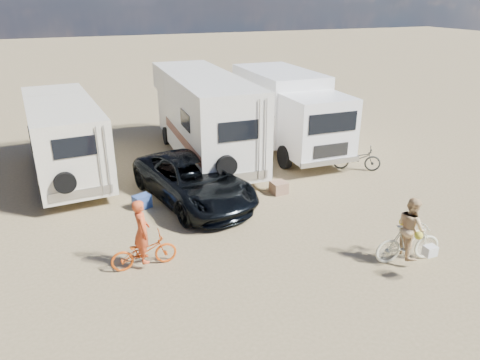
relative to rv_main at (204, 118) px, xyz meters
name	(u,v)px	position (x,y,z in m)	size (l,w,h in m)	color
ground	(271,243)	(-0.38, -7.15, -1.69)	(140.00, 140.00, 0.00)	#97825A
rv_main	(204,118)	(0.00, 0.00, 0.00)	(2.43, 8.03, 3.39)	white
rv_left	(65,140)	(-5.24, -0.03, -0.30)	(2.22, 6.67, 2.79)	white
box_truck	(289,113)	(3.69, -0.14, -0.08)	(2.55, 6.96, 3.23)	white
dark_suv	(193,180)	(-1.57, -3.76, -0.98)	(2.36, 5.12, 1.42)	black
bike_man	(144,251)	(-3.77, -7.04, -1.27)	(0.56, 1.61, 0.85)	#C1460D
bike_woman	(408,243)	(2.41, -9.21, -1.18)	(0.49, 1.72, 1.03)	silver
rider_man	(142,238)	(-3.77, -7.04, -0.88)	(0.59, 0.39, 1.62)	#C84822
rider_woman	(410,234)	(2.41, -9.21, -0.91)	(0.76, 0.59, 1.56)	tan
bike_parked	(357,158)	(5.00, -3.38, -1.23)	(0.62, 1.78, 0.93)	#252825
cooler	(142,202)	(-3.24, -3.70, -1.48)	(0.52, 0.38, 0.42)	#304A8F
crate	(279,188)	(1.27, -4.25, -1.49)	(0.50, 0.50, 0.40)	#8D674F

